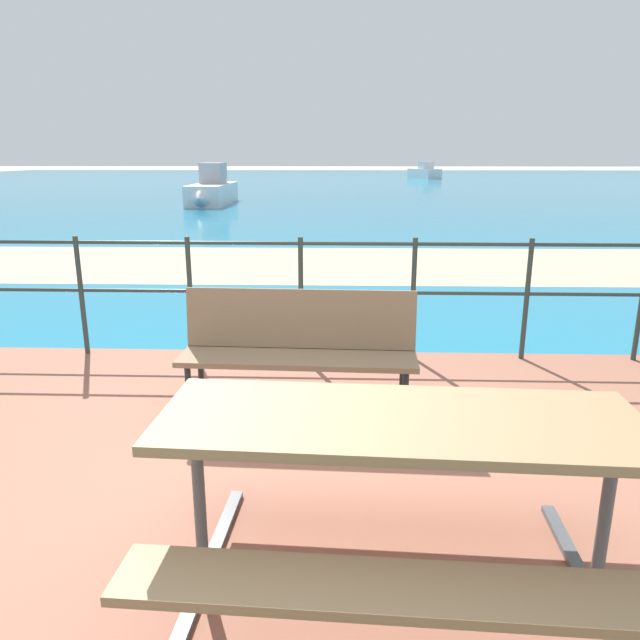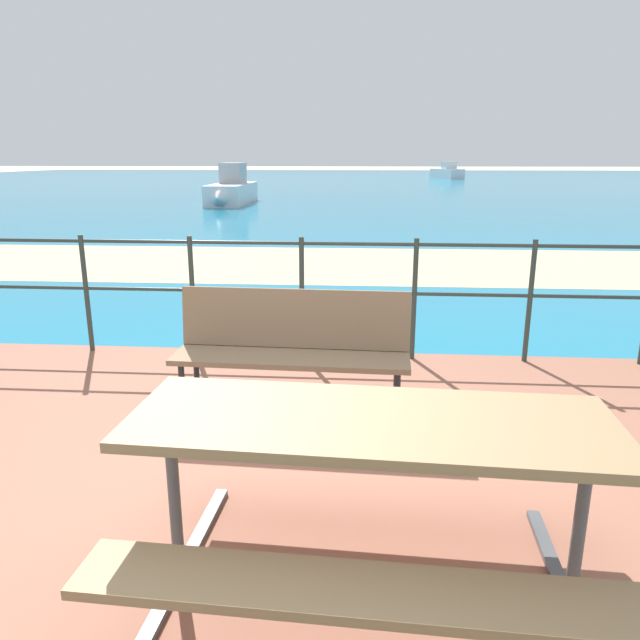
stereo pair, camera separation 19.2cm
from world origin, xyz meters
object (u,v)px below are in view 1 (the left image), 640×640
Objects in this scene: park_bench at (299,342)px; boat_near at (212,190)px; boat_mid at (424,173)px; picnic_table at (398,464)px.

boat_near is at bearing 105.81° from park_bench.
park_bench is 0.32× the size of boat_near.
boat_mid is (12.17, 29.78, -0.04)m from boat_near.
park_bench is 0.35× the size of boat_mid.
boat_near reaches higher than park_bench.
boat_near is at bearing 137.15° from boat_mid.
picnic_table is at bearing -71.20° from park_bench.
picnic_table is 0.38× the size of boat_near.
boat_mid reaches higher than park_bench.
picnic_table is 22.11m from boat_near.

